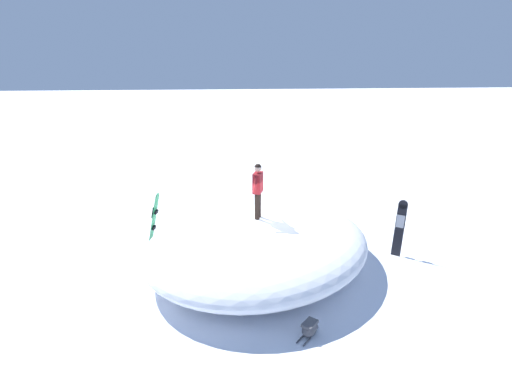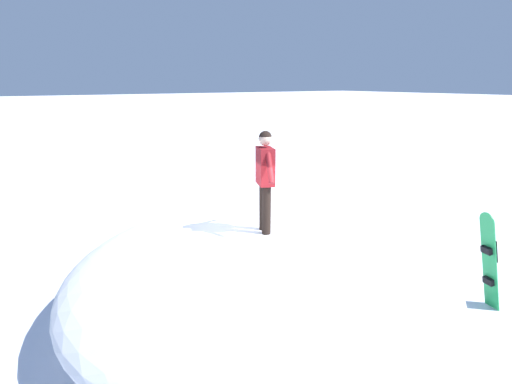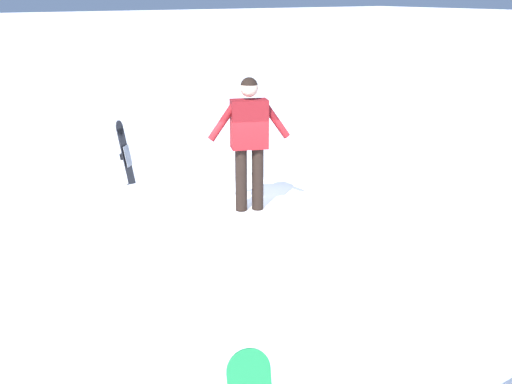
% 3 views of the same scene
% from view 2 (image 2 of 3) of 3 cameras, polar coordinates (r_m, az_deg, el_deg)
% --- Properties ---
extents(ground, '(240.00, 240.00, 0.00)m').
position_cam_2_polar(ground, '(7.81, -2.17, -14.31)').
color(ground, white).
extents(snow_mound, '(9.18, 9.32, 1.40)m').
position_cam_2_polar(snow_mound, '(7.37, 0.63, -10.02)').
color(snow_mound, white).
rests_on(snow_mound, ground).
extents(snowboarder_standing, '(0.45, 0.93, 1.59)m').
position_cam_2_polar(snowboarder_standing, '(6.78, 1.19, 2.38)').
color(snowboarder_standing, black).
rests_on(snowboarder_standing, snow_mound).
extents(snowboard_primary_upright, '(0.47, 0.41, 1.71)m').
position_cam_2_polar(snowboard_primary_upright, '(8.23, 27.81, -7.71)').
color(snowboard_primary_upright, '#1E8C47').
rests_on(snowboard_primary_upright, ground).
extents(backpack_far, '(0.62, 0.61, 0.32)m').
position_cam_2_polar(backpack_far, '(10.14, -12.86, -6.74)').
color(backpack_far, '#4C4C51').
rests_on(backpack_far, ground).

